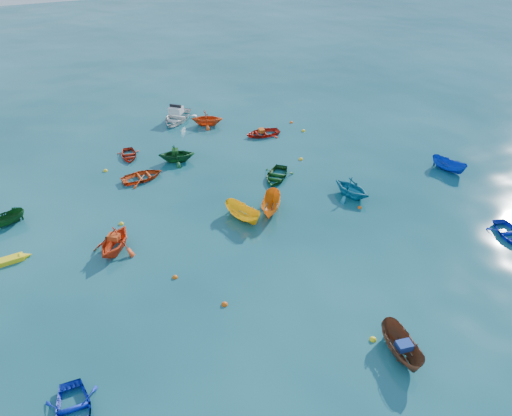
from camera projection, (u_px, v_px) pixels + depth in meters
name	position (u px, v px, depth m)	size (l,w,h in m)	color
ground	(285.00, 256.00, 30.34)	(160.00, 160.00, 0.00)	#093C43
dinghy_blue_sw	(74.00, 415.00, 21.50)	(2.28, 3.19, 0.66)	#0F2AC3
sampan_brown_mid	(400.00, 354.00, 24.19)	(1.23, 3.26, 1.26)	brown
dinghy_blue_se	(510.00, 237.00, 31.97)	(2.21, 3.09, 0.64)	#0F26BE
dinghy_orange_w	(116.00, 250.00, 30.84)	(2.75, 3.19, 1.68)	#E54015
sampan_yellow_mid	(243.00, 219.00, 33.57)	(1.18, 3.13, 1.21)	yellow
dinghy_green_e	(276.00, 178.00, 38.07)	(2.25, 3.15, 0.65)	#104515
dinghy_cyan_se	(351.00, 196.00, 36.00)	(2.57, 2.98, 1.57)	teal
dinghy_red_nw	(143.00, 179.00, 37.98)	(2.27, 3.17, 0.66)	#CC3F11
sampan_orange_n	(271.00, 211.00, 34.37)	(1.20, 3.19, 1.23)	orange
dinghy_green_n	(177.00, 161.00, 40.30)	(2.48, 2.88, 1.51)	#124E22
dinghy_red_ne	(262.00, 135.00, 44.29)	(2.19, 3.06, 0.64)	red
sampan_blue_far	(447.00, 170.00, 39.06)	(1.08, 2.86, 1.11)	#0D37AB
dinghy_red_far	(129.00, 157.00, 40.89)	(1.85, 2.58, 0.54)	#A3200D
dinghy_orange_far	(207.00, 125.00, 46.05)	(2.46, 2.85, 1.50)	#E24C15
sampan_green_far	(6.00, 226.00, 32.98)	(1.03, 2.73, 1.06)	#104518
motorboat_white	(177.00, 120.00, 46.90)	(3.00, 4.20, 1.47)	white
tarp_blue_a	(404.00, 346.00, 23.61)	(0.72, 0.55, 0.35)	navy
tarp_orange_a	(114.00, 237.00, 30.32)	(0.68, 0.51, 0.33)	#D44315
tarp_green_b	(175.00, 151.00, 39.78)	(0.65, 0.49, 0.31)	#104014
tarp_orange_b	(261.00, 130.00, 44.00)	(0.61, 0.46, 0.29)	#C55614
buoy_or_a	(225.00, 305.00, 26.96)	(0.36, 0.36, 0.36)	#CF4F0B
buoy_ye_a	(373.00, 340.00, 24.94)	(0.35, 0.35, 0.35)	yellow
buoy_ye_b	(121.00, 224.00, 33.11)	(0.32, 0.32, 0.32)	yellow
buoy_or_c	(175.00, 278.00, 28.76)	(0.32, 0.32, 0.32)	#D1570B
buoy_ye_c	(301.00, 160.00, 40.53)	(0.35, 0.35, 0.35)	yellow
buoy_or_d	(360.00, 208.00, 34.71)	(0.29, 0.29, 0.29)	#E8540C
buoy_ye_d	(105.00, 171.00, 38.96)	(0.35, 0.35, 0.35)	yellow
buoy_or_e	(291.00, 123.00, 46.45)	(0.33, 0.33, 0.33)	#FB5A0D
buoy_ye_e	(303.00, 131.00, 44.95)	(0.35, 0.35, 0.35)	yellow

